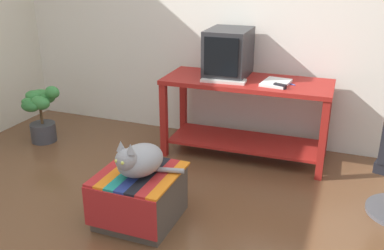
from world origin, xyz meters
name	(u,v)px	position (x,y,z in m)	size (l,w,h in m)	color
ground_plane	(139,241)	(0.00, 0.00, 0.00)	(14.00, 14.00, 0.00)	brown
back_wall	(231,12)	(0.00, 2.05, 1.30)	(8.00, 0.10, 2.60)	silver
desk	(246,105)	(0.30, 1.60, 0.52)	(1.55, 0.64, 0.76)	maroon
tv_monitor	(228,53)	(0.09, 1.69, 0.97)	(0.39, 0.52, 0.44)	#28282B
keyboard	(224,81)	(0.12, 1.46, 0.77)	(0.40, 0.15, 0.02)	beige
book	(276,83)	(0.57, 1.56, 0.77)	(0.22, 0.30, 0.02)	white
ottoman_with_blanket	(140,196)	(-0.11, 0.25, 0.19)	(0.55, 0.59, 0.38)	#4C4238
cat	(139,160)	(-0.10, 0.22, 0.50)	(0.46, 0.43, 0.29)	gray
potted_plant	(41,113)	(-1.73, 1.18, 0.32)	(0.41, 0.35, 0.60)	#3D3D42
stapler	(280,86)	(0.63, 1.44, 0.78)	(0.04, 0.11, 0.04)	black
pen	(289,84)	(0.68, 1.60, 0.76)	(0.01, 0.01, 0.14)	#2351B2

